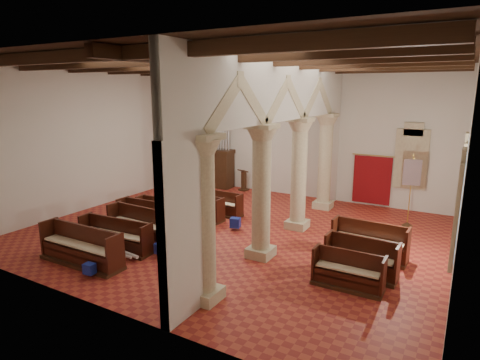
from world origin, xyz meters
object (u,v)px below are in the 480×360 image
pipe_organ (214,161)px  lectern (244,182)px  nave_pew_0 (81,252)px  aisle_pew_0 (348,276)px  processional_banner (409,204)px

pipe_organ → lectern: bearing=-0.3°
nave_pew_0 → aisle_pew_0: nave_pew_0 is taller
processional_banner → aisle_pew_0: (-0.66, -5.98, -0.52)m
aisle_pew_0 → nave_pew_0: bearing=-161.4°
pipe_organ → processional_banner: 9.97m
lectern → nave_pew_0: 10.08m
nave_pew_0 → pipe_organ: bearing=100.5°
pipe_organ → aisle_pew_0: (9.16, -7.65, -1.04)m
processional_banner → aisle_pew_0: processional_banner is taller
processional_banner → lectern: bearing=156.0°
pipe_organ → lectern: 2.01m
lectern → processional_banner: 8.21m
lectern → pipe_organ: bearing=-170.1°
lectern → aisle_pew_0: (7.37, -7.64, -0.13)m
pipe_organ → lectern: size_ratio=3.94×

